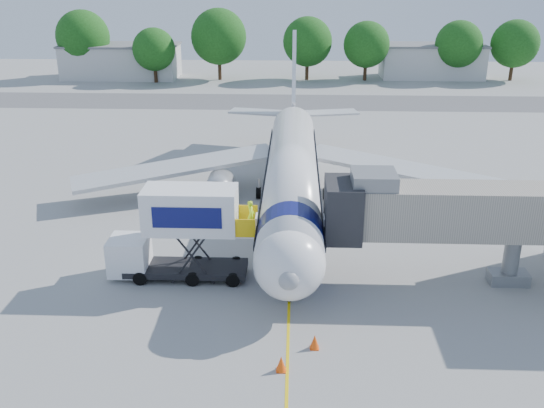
{
  "coord_description": "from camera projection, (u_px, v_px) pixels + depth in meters",
  "views": [
    {
      "loc": [
        0.21,
        -38.16,
        16.95
      ],
      "look_at": [
        -1.18,
        -3.31,
        3.2
      ],
      "focal_mm": 40.0,
      "sensor_mm": 36.0,
      "label": 1
    }
  ],
  "objects": [
    {
      "name": "safety_cone_a",
      "position": [
        315.0,
        342.0,
        28.67
      ],
      "size": [
        0.46,
        0.46,
        0.74
      ],
      "color": "#FD500D",
      "rests_on": "ground"
    },
    {
      "name": "tree_c",
      "position": [
        219.0,
        37.0,
        94.14
      ],
      "size": [
        8.62,
        8.62,
        10.99
      ],
      "color": "#382314",
      "rests_on": "ground"
    },
    {
      "name": "tree_b",
      "position": [
        154.0,
        49.0,
        92.5
      ],
      "size": [
        6.51,
        6.51,
        8.3
      ],
      "color": "#382314",
      "rests_on": "ground"
    },
    {
      "name": "tree_e",
      "position": [
        367.0,
        45.0,
        94.08
      ],
      "size": [
        7.15,
        7.15,
        9.11
      ],
      "color": "#382314",
      "rests_on": "ground"
    },
    {
      "name": "tree_g",
      "position": [
        515.0,
        44.0,
        93.88
      ],
      "size": [
        7.33,
        7.33,
        9.35
      ],
      "color": "#382314",
      "rests_on": "ground"
    },
    {
      "name": "tree_f",
      "position": [
        459.0,
        44.0,
        93.99
      ],
      "size": [
        7.24,
        7.24,
        9.23
      ],
      "color": "#382314",
      "rests_on": "ground"
    },
    {
      "name": "catering_hiloader",
      "position": [
        180.0,
        234.0,
        34.41
      ],
      "size": [
        8.5,
        2.44,
        5.5
      ],
      "color": "black",
      "rests_on": "ground"
    },
    {
      "name": "tree_d",
      "position": [
        308.0,
        42.0,
        94.34
      ],
      "size": [
        7.65,
        7.65,
        9.75
      ],
      "color": "#382314",
      "rests_on": "ground"
    },
    {
      "name": "tree_a",
      "position": [
        83.0,
        37.0,
        95.67
      ],
      "size": [
        8.36,
        8.36,
        10.65
      ],
      "color": "#382314",
      "rests_on": "ground"
    },
    {
      "name": "aircraft",
      "position": [
        292.0,
        170.0,
        44.45
      ],
      "size": [
        34.17,
        37.73,
        11.35
      ],
      "color": "white",
      "rests_on": "ground"
    },
    {
      "name": "guidance_line",
      "position": [
        291.0,
        230.0,
        41.7
      ],
      "size": [
        0.15,
        70.0,
        0.01
      ],
      "primitive_type": "cube",
      "color": "yellow",
      "rests_on": "ground"
    },
    {
      "name": "jet_bridge",
      "position": [
        436.0,
        212.0,
        33.31
      ],
      "size": [
        13.9,
        3.2,
        6.6
      ],
      "color": "#A39B8C",
      "rests_on": "ground"
    },
    {
      "name": "outbuilding_left",
      "position": [
        121.0,
        61.0,
        97.53
      ],
      "size": [
        18.4,
        8.4,
        5.3
      ],
      "color": "beige",
      "rests_on": "ground"
    },
    {
      "name": "outbuilding_right",
      "position": [
        432.0,
        61.0,
        97.54
      ],
      "size": [
        16.4,
        7.4,
        5.3
      ],
      "color": "beige",
      "rests_on": "ground"
    },
    {
      "name": "safety_cone_b",
      "position": [
        281.0,
        364.0,
        27.07
      ],
      "size": [
        0.48,
        0.48,
        0.76
      ],
      "color": "#FD500D",
      "rests_on": "ground"
    },
    {
      "name": "ground",
      "position": [
        291.0,
        230.0,
        41.7
      ],
      "size": [
        160.0,
        160.0,
        0.0
      ],
      "primitive_type": "plane",
      "color": "#9B9B98",
      "rests_on": "ground"
    },
    {
      "name": "taxiway_strip",
      "position": [
        294.0,
        102.0,
        80.74
      ],
      "size": [
        120.0,
        10.0,
        0.01
      ],
      "primitive_type": "cube",
      "color": "#59595B",
      "rests_on": "ground"
    }
  ]
}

